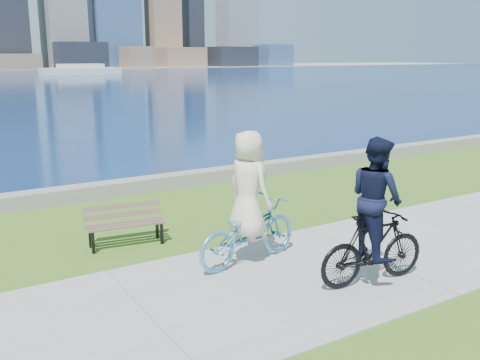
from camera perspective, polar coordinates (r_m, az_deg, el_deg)
The scene contains 7 objects.
ground at distance 9.40m, azimuth 13.76°, elevation -8.03°, with size 320.00×320.00×0.00m, color #385D18.
concrete_path at distance 9.39m, azimuth 13.76°, elevation -7.97°, with size 80.00×3.50×0.02m, color gray.
seawall at distance 14.17m, azimuth -4.19°, elevation 0.29°, with size 90.00×0.50×0.35m, color slate.
ferry_far at distance 95.06m, azimuth -16.62°, elevation 11.17°, with size 12.87×3.68×1.75m.
park_bench at distance 9.81m, azimuth -12.19°, elevation -4.31°, with size 1.44×0.66×0.72m.
cyclist_woman at distance 8.63m, azimuth 0.88°, elevation -3.74°, with size 1.02×2.09×2.18m.
cyclist_man at distance 8.06m, azimuth 14.16°, elevation -4.52°, with size 0.77×1.85×2.20m.
Camera 1 is at (-6.34, -6.07, 3.36)m, focal length 40.00 mm.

